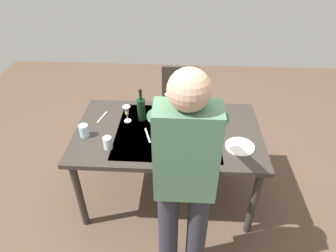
% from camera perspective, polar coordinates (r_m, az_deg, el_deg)
% --- Properties ---
extents(ground_plane, '(6.00, 6.00, 0.00)m').
position_cam_1_polar(ground_plane, '(3.02, -0.00, -12.60)').
color(ground_plane, brown).
extents(dining_table, '(1.57, 0.93, 0.77)m').
position_cam_1_polar(dining_table, '(2.54, -0.00, -2.29)').
color(dining_table, '#332D28').
rests_on(dining_table, ground_plane).
extents(chair_near, '(0.40, 0.40, 0.91)m').
position_cam_1_polar(chair_near, '(3.33, 2.21, 4.56)').
color(chair_near, black).
rests_on(chair_near, ground_plane).
extents(person_server, '(0.42, 0.61, 1.69)m').
position_cam_1_polar(person_server, '(1.82, 3.26, -9.92)').
color(person_server, '#2D2D38').
rests_on(person_server, ground_plane).
extents(wine_bottle, '(0.07, 0.07, 0.30)m').
position_cam_1_polar(wine_bottle, '(2.58, -5.16, 3.33)').
color(wine_bottle, black).
rests_on(wine_bottle, dining_table).
extents(wine_glass_left, '(0.07, 0.07, 0.15)m').
position_cam_1_polar(wine_glass_left, '(2.58, -7.95, 2.86)').
color(wine_glass_left, white).
rests_on(wine_glass_left, dining_table).
extents(wine_glass_right, '(0.07, 0.07, 0.15)m').
position_cam_1_polar(wine_glass_right, '(2.73, 0.06, 5.31)').
color(wine_glass_right, white).
rests_on(wine_glass_right, dining_table).
extents(water_cup_near_left, '(0.07, 0.07, 0.10)m').
position_cam_1_polar(water_cup_near_left, '(2.34, -11.53, -3.20)').
color(water_cup_near_left, silver).
rests_on(water_cup_near_left, dining_table).
extents(water_cup_near_right, '(0.08, 0.08, 0.10)m').
position_cam_1_polar(water_cup_near_right, '(2.51, -15.88, -0.87)').
color(water_cup_near_right, silver).
rests_on(water_cup_near_right, dining_table).
extents(serving_bowl_pasta, '(0.30, 0.30, 0.07)m').
position_cam_1_polar(serving_bowl_pasta, '(2.46, 2.97, -0.73)').
color(serving_bowl_pasta, white).
rests_on(serving_bowl_pasta, dining_table).
extents(side_bowl_salad, '(0.18, 0.18, 0.07)m').
position_cam_1_polar(side_bowl_salad, '(2.70, 4.38, 3.00)').
color(side_bowl_salad, white).
rests_on(side_bowl_salad, dining_table).
extents(dinner_plate_near, '(0.23, 0.23, 0.01)m').
position_cam_1_polar(dinner_plate_near, '(2.39, 13.68, -3.87)').
color(dinner_plate_near, white).
rests_on(dinner_plate_near, dining_table).
extents(table_knife, '(0.07, 0.19, 0.00)m').
position_cam_1_polar(table_knife, '(2.45, -3.95, -1.81)').
color(table_knife, silver).
rests_on(table_knife, dining_table).
extents(table_fork, '(0.06, 0.18, 0.00)m').
position_cam_1_polar(table_fork, '(2.72, -12.57, 1.69)').
color(table_fork, silver).
rests_on(table_fork, dining_table).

